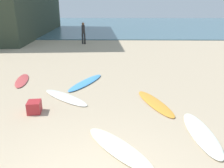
{
  "coord_description": "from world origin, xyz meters",
  "views": [
    {
      "loc": [
        0.46,
        -2.99,
        3.13
      ],
      "look_at": [
        0.3,
        5.1,
        0.3
      ],
      "focal_mm": 36.02,
      "sensor_mm": 36.0,
      "label": 1
    }
  ],
  "objects_px": {
    "surfboard_1": "(118,148)",
    "surfboard_7": "(86,82)",
    "surfboard_2": "(65,97)",
    "surfboard_0": "(22,80)",
    "surfboard_4": "(201,133)",
    "surfboard_6": "(155,103)",
    "beach_cooler": "(34,107)",
    "beachgoer_near": "(83,32)"
  },
  "relations": [
    {
      "from": "surfboard_1",
      "to": "surfboard_7",
      "type": "bearing_deg",
      "value": -113.39
    },
    {
      "from": "surfboard_1",
      "to": "surfboard_2",
      "type": "height_order",
      "value": "surfboard_1"
    },
    {
      "from": "surfboard_0",
      "to": "surfboard_4",
      "type": "height_order",
      "value": "same"
    },
    {
      "from": "surfboard_1",
      "to": "surfboard_2",
      "type": "xyz_separation_m",
      "value": [
        -1.88,
        2.98,
        -0.0
      ]
    },
    {
      "from": "surfboard_1",
      "to": "surfboard_6",
      "type": "xyz_separation_m",
      "value": [
        1.25,
        2.55,
        -0.0
      ]
    },
    {
      "from": "surfboard_0",
      "to": "surfboard_1",
      "type": "height_order",
      "value": "surfboard_0"
    },
    {
      "from": "surfboard_6",
      "to": "surfboard_7",
      "type": "relative_size",
      "value": 0.93
    },
    {
      "from": "surfboard_2",
      "to": "beach_cooler",
      "type": "bearing_deg",
      "value": -170.04
    },
    {
      "from": "surfboard_0",
      "to": "surfboard_1",
      "type": "relative_size",
      "value": 0.91
    },
    {
      "from": "surfboard_1",
      "to": "beach_cooler",
      "type": "bearing_deg",
      "value": -75.03
    },
    {
      "from": "surfboard_1",
      "to": "surfboard_7",
      "type": "height_order",
      "value": "surfboard_7"
    },
    {
      "from": "surfboard_0",
      "to": "beachgoer_near",
      "type": "xyz_separation_m",
      "value": [
        1.31,
        10.14,
        0.98
      ]
    },
    {
      "from": "surfboard_6",
      "to": "surfboard_2",
      "type": "bearing_deg",
      "value": -27.09
    },
    {
      "from": "beach_cooler",
      "to": "surfboard_0",
      "type": "bearing_deg",
      "value": 118.15
    },
    {
      "from": "surfboard_2",
      "to": "beachgoer_near",
      "type": "xyz_separation_m",
      "value": [
        -0.99,
        12.0,
        0.98
      ]
    },
    {
      "from": "beach_cooler",
      "to": "beachgoer_near",
      "type": "bearing_deg",
      "value": 91.33
    },
    {
      "from": "surfboard_2",
      "to": "beachgoer_near",
      "type": "bearing_deg",
      "value": 45.41
    },
    {
      "from": "surfboard_0",
      "to": "surfboard_2",
      "type": "relative_size",
      "value": 0.86
    },
    {
      "from": "surfboard_4",
      "to": "beach_cooler",
      "type": "height_order",
      "value": "beach_cooler"
    },
    {
      "from": "surfboard_0",
      "to": "surfboard_7",
      "type": "height_order",
      "value": "surfboard_7"
    },
    {
      "from": "surfboard_7",
      "to": "surfboard_6",
      "type": "bearing_deg",
      "value": 165.65
    },
    {
      "from": "beach_cooler",
      "to": "surfboard_2",
      "type": "bearing_deg",
      "value": 59.28
    },
    {
      "from": "surfboard_6",
      "to": "beach_cooler",
      "type": "relative_size",
      "value": 5.13
    },
    {
      "from": "surfboard_4",
      "to": "surfboard_6",
      "type": "distance_m",
      "value": 2.08
    },
    {
      "from": "surfboard_0",
      "to": "beachgoer_near",
      "type": "bearing_deg",
      "value": -111.23
    },
    {
      "from": "surfboard_1",
      "to": "surfboard_0",
      "type": "bearing_deg",
      "value": -88.85
    },
    {
      "from": "surfboard_4",
      "to": "beach_cooler",
      "type": "distance_m",
      "value": 4.85
    },
    {
      "from": "surfboard_1",
      "to": "beachgoer_near",
      "type": "xyz_separation_m",
      "value": [
        -2.87,
        14.98,
        0.98
      ]
    },
    {
      "from": "surfboard_0",
      "to": "surfboard_7",
      "type": "distance_m",
      "value": 2.85
    },
    {
      "from": "surfboard_1",
      "to": "surfboard_7",
      "type": "distance_m",
      "value": 4.81
    },
    {
      "from": "surfboard_2",
      "to": "surfboard_4",
      "type": "distance_m",
      "value": 4.64
    },
    {
      "from": "surfboard_6",
      "to": "beachgoer_near",
      "type": "xyz_separation_m",
      "value": [
        -4.12,
        12.43,
        0.98
      ]
    },
    {
      "from": "surfboard_1",
      "to": "surfboard_4",
      "type": "relative_size",
      "value": 0.97
    },
    {
      "from": "surfboard_7",
      "to": "surfboard_4",
      "type": "bearing_deg",
      "value": 155.61
    },
    {
      "from": "surfboard_2",
      "to": "surfboard_4",
      "type": "bearing_deg",
      "value": -79.31
    },
    {
      "from": "surfboard_0",
      "to": "surfboard_1",
      "type": "xyz_separation_m",
      "value": [
        4.19,
        -4.84,
        -0.0
      ]
    },
    {
      "from": "surfboard_2",
      "to": "surfboard_7",
      "type": "height_order",
      "value": "surfboard_7"
    },
    {
      "from": "beachgoer_near",
      "to": "surfboard_4",
      "type": "bearing_deg",
      "value": -59.5
    },
    {
      "from": "surfboard_0",
      "to": "beach_cooler",
      "type": "bearing_deg",
      "value": 104.29
    },
    {
      "from": "surfboard_2",
      "to": "surfboard_6",
      "type": "bearing_deg",
      "value": -57.24
    },
    {
      "from": "surfboard_2",
      "to": "surfboard_6",
      "type": "xyz_separation_m",
      "value": [
        3.13,
        -0.43,
        0.0
      ]
    },
    {
      "from": "surfboard_2",
      "to": "surfboard_4",
      "type": "relative_size",
      "value": 1.03
    }
  ]
}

